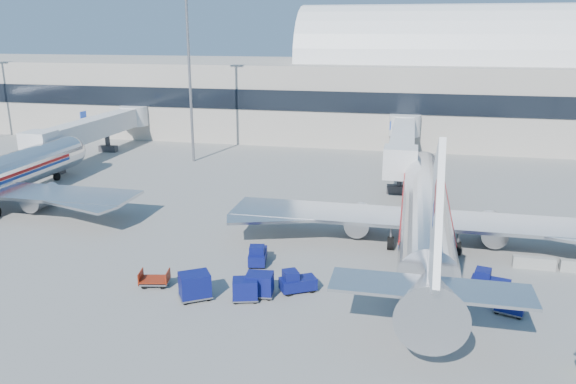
% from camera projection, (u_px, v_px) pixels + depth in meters
% --- Properties ---
extents(ground, '(260.00, 260.00, 0.00)m').
position_uv_depth(ground, '(292.00, 258.00, 43.69)').
color(ground, gray).
rests_on(ground, ground).
extents(terminal, '(170.00, 28.15, 21.00)m').
position_uv_depth(terminal, '(282.00, 87.00, 96.88)').
color(terminal, '#B2AA9E').
rests_on(terminal, ground).
extents(airliner_main, '(32.00, 37.26, 12.07)m').
position_uv_depth(airliner_main, '(425.00, 214.00, 45.04)').
color(airliner_main, silver).
rests_on(airliner_main, ground).
extents(jetbridge_near, '(4.40, 27.50, 6.25)m').
position_uv_depth(jetbridge_near, '(403.00, 140.00, 69.92)').
color(jetbridge_near, silver).
rests_on(jetbridge_near, ground).
extents(jetbridge_mid, '(4.40, 27.50, 6.25)m').
position_uv_depth(jetbridge_mid, '(98.00, 127.00, 78.59)').
color(jetbridge_mid, silver).
rests_on(jetbridge_mid, ground).
extents(mast_west, '(2.00, 1.20, 22.60)m').
position_uv_depth(mast_west, '(188.00, 48.00, 71.82)').
color(mast_west, slate).
rests_on(mast_west, ground).
extents(barrier_near, '(3.00, 0.55, 0.90)m').
position_uv_depth(barrier_near, '(534.00, 263.00, 41.73)').
color(barrier_near, '#9E9E96').
rests_on(barrier_near, ground).
extents(tug_lead, '(2.70, 2.25, 1.58)m').
position_uv_depth(tug_lead, '(297.00, 282.00, 37.98)').
color(tug_lead, '#0B1155').
rests_on(tug_lead, ground).
extents(tug_right, '(2.73, 1.82, 1.63)m').
position_uv_depth(tug_right, '(489.00, 283.00, 37.79)').
color(tug_right, '#0B1155').
rests_on(tug_right, ground).
extents(tug_left, '(1.67, 2.69, 1.64)m').
position_uv_depth(tug_left, '(257.00, 255.00, 42.43)').
color(tug_left, '#0B1155').
rests_on(tug_left, ground).
extents(cart_train_a, '(1.96, 1.56, 1.62)m').
position_uv_depth(cart_train_a, '(260.00, 284.00, 37.27)').
color(cart_train_a, '#0B1155').
rests_on(cart_train_a, ground).
extents(cart_train_b, '(2.00, 1.72, 1.50)m').
position_uv_depth(cart_train_b, '(245.00, 289.00, 36.71)').
color(cart_train_b, '#0B1155').
rests_on(cart_train_b, ground).
extents(cart_train_c, '(2.57, 2.43, 1.81)m').
position_uv_depth(cart_train_c, '(195.00, 285.00, 36.87)').
color(cart_train_c, '#0B1155').
rests_on(cart_train_c, ground).
extents(cart_solo_near, '(1.91, 1.58, 1.51)m').
position_uv_depth(cart_solo_near, '(415.00, 313.00, 33.60)').
color(cart_solo_near, '#0B1155').
rests_on(cart_solo_near, ground).
extents(cart_solo_far, '(2.12, 1.86, 1.57)m').
position_uv_depth(cart_solo_far, '(511.00, 301.00, 35.04)').
color(cart_solo_far, '#0B1155').
rests_on(cart_solo_far, ground).
extents(cart_open_red, '(2.23, 1.77, 0.53)m').
position_uv_depth(cart_open_red, '(155.00, 281.00, 38.94)').
color(cart_open_red, slate).
rests_on(cart_open_red, ground).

